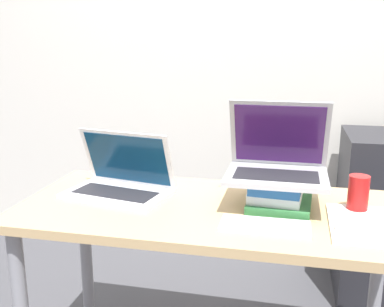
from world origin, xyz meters
TOP-DOWN VIEW (x-y plane):
  - wall_back at (0.00, 1.49)m, footprint 8.00×0.05m
  - desk at (0.00, 0.30)m, footprint 1.31×0.60m
  - laptop_left at (-0.35, 0.36)m, footprint 0.40×0.29m
  - book_stack at (0.22, 0.35)m, footprint 0.22×0.26m
  - laptop_on_books at (0.21, 0.36)m, footprint 0.33×0.26m
  - wireless_keyboard at (0.19, 0.16)m, footprint 0.27×0.12m
  - mouse at (0.41, 0.18)m, footprint 0.06×0.10m
  - notepad at (0.48, 0.24)m, footprint 0.21×0.31m
  - soda_can at (0.47, 0.36)m, footprint 0.07×0.07m

SIDE VIEW (x-z plane):
  - desk at x=0.00m, z-range 0.27..1.00m
  - notepad at x=0.48m, z-range 0.73..0.74m
  - wireless_keyboard at x=0.19m, z-range 0.73..0.75m
  - mouse at x=0.41m, z-range 0.73..0.76m
  - laptop_left at x=-0.35m, z-range 0.67..0.90m
  - book_stack at x=0.22m, z-range 0.73..0.83m
  - soda_can at x=0.47m, z-range 0.73..0.86m
  - laptop_on_books at x=0.21m, z-range 0.76..1.01m
  - wall_back at x=0.00m, z-range 0.00..2.70m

